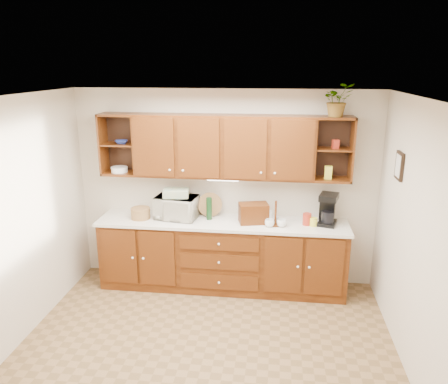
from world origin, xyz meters
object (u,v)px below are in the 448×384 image
(microwave, at_px, (177,207))
(potted_plant, at_px, (337,100))
(bread_box, at_px, (254,213))
(coffee_maker, at_px, (328,209))

(microwave, relative_size, potted_plant, 1.37)
(microwave, height_order, bread_box, microwave)
(microwave, bearing_deg, coffee_maker, 7.91)
(microwave, distance_m, bread_box, 1.01)
(coffee_maker, distance_m, potted_plant, 1.35)
(bread_box, bearing_deg, coffee_maker, -9.48)
(coffee_maker, bearing_deg, potted_plant, 50.22)
(microwave, bearing_deg, potted_plant, 8.39)
(microwave, bearing_deg, bread_box, 4.50)
(bread_box, xyz_separation_m, coffee_maker, (0.93, 0.07, 0.06))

